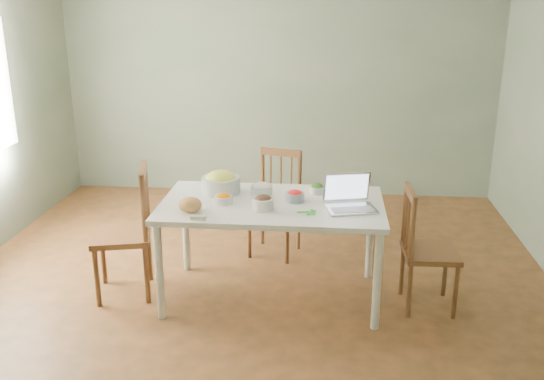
# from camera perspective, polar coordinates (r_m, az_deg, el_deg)

# --- Properties ---
(floor) EXTENTS (5.00, 5.00, 0.00)m
(floor) POSITION_cam_1_polar(r_m,az_deg,el_deg) (5.05, -1.89, -9.04)
(floor) COLOR #452F17
(floor) RESTS_ON ground
(wall_back) EXTENTS (5.00, 0.00, 2.70)m
(wall_back) POSITION_cam_1_polar(r_m,az_deg,el_deg) (7.04, 0.61, 10.37)
(wall_back) COLOR gray
(wall_back) RESTS_ON ground
(wall_front) EXTENTS (5.00, 0.00, 2.70)m
(wall_front) POSITION_cam_1_polar(r_m,az_deg,el_deg) (2.25, -10.38, -7.32)
(wall_front) COLOR gray
(wall_front) RESTS_ON ground
(dining_table) EXTENTS (1.69, 0.95, 0.79)m
(dining_table) POSITION_cam_1_polar(r_m,az_deg,el_deg) (4.71, 0.00, -5.75)
(dining_table) COLOR white
(dining_table) RESTS_ON floor
(chair_far) EXTENTS (0.51, 0.49, 0.95)m
(chair_far) POSITION_cam_1_polar(r_m,az_deg,el_deg) (5.45, 0.23, -1.42)
(chair_far) COLOR brown
(chair_far) RESTS_ON floor
(chair_left) EXTENTS (0.54, 0.55, 1.04)m
(chair_left) POSITION_cam_1_polar(r_m,az_deg,el_deg) (4.86, -14.11, -3.92)
(chair_left) COLOR brown
(chair_left) RESTS_ON floor
(chair_right) EXTENTS (0.41, 0.43, 0.95)m
(chair_right) POSITION_cam_1_polar(r_m,az_deg,el_deg) (4.69, 14.82, -5.49)
(chair_right) COLOR brown
(chair_right) RESTS_ON floor
(bread_boule) EXTENTS (0.19, 0.19, 0.11)m
(bread_boule) POSITION_cam_1_polar(r_m,az_deg,el_deg) (4.39, -7.78, -1.40)
(bread_boule) COLOR tan
(bread_boule) RESTS_ON dining_table
(butter_stick) EXTENTS (0.11, 0.04, 0.03)m
(butter_stick) POSITION_cam_1_polar(r_m,az_deg,el_deg) (4.25, -7.02, -2.62)
(butter_stick) COLOR white
(butter_stick) RESTS_ON dining_table
(bowl_squash) EXTENTS (0.39, 0.39, 0.18)m
(bowl_squash) POSITION_cam_1_polar(r_m,az_deg,el_deg) (4.77, -4.89, 0.74)
(bowl_squash) COLOR #D9D863
(bowl_squash) RESTS_ON dining_table
(bowl_carrot) EXTENTS (0.18, 0.18, 0.08)m
(bowl_carrot) POSITION_cam_1_polar(r_m,az_deg,el_deg) (4.54, -4.64, -0.83)
(bowl_carrot) COLOR orange
(bowl_carrot) RESTS_ON dining_table
(bowl_onion) EXTENTS (0.20, 0.20, 0.09)m
(bowl_onion) POSITION_cam_1_polar(r_m,az_deg,el_deg) (4.74, -0.99, 0.14)
(bowl_onion) COLOR white
(bowl_onion) RESTS_ON dining_table
(bowl_mushroom) EXTENTS (0.18, 0.18, 0.11)m
(bowl_mushroom) POSITION_cam_1_polar(r_m,az_deg,el_deg) (4.41, -0.89, -1.18)
(bowl_mushroom) COLOR #402C1F
(bowl_mushroom) RESTS_ON dining_table
(bowl_redpep) EXTENTS (0.16, 0.16, 0.09)m
(bowl_redpep) POSITION_cam_1_polar(r_m,az_deg,el_deg) (4.58, 2.19, -0.55)
(bowl_redpep) COLOR red
(bowl_redpep) RESTS_ON dining_table
(bowl_broccoli) EXTENTS (0.16, 0.16, 0.08)m
(bowl_broccoli) POSITION_cam_1_polar(r_m,az_deg,el_deg) (4.77, 4.33, 0.13)
(bowl_broccoli) COLOR #183B16
(bowl_broccoli) RESTS_ON dining_table
(flatbread) EXTENTS (0.23, 0.23, 0.02)m
(flatbread) POSITION_cam_1_polar(r_m,az_deg,el_deg) (4.89, 4.69, 0.20)
(flatbread) COLOR #C4B48C
(flatbread) RESTS_ON dining_table
(basil_bunch) EXTENTS (0.17, 0.17, 0.02)m
(basil_bunch) POSITION_cam_1_polar(r_m,az_deg,el_deg) (4.36, 3.28, -2.05)
(basil_bunch) COLOR #1D7A15
(basil_bunch) RESTS_ON dining_table
(laptop) EXTENTS (0.41, 0.37, 0.25)m
(laptop) POSITION_cam_1_polar(r_m,az_deg,el_deg) (4.41, 7.59, -0.37)
(laptop) COLOR silver
(laptop) RESTS_ON dining_table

